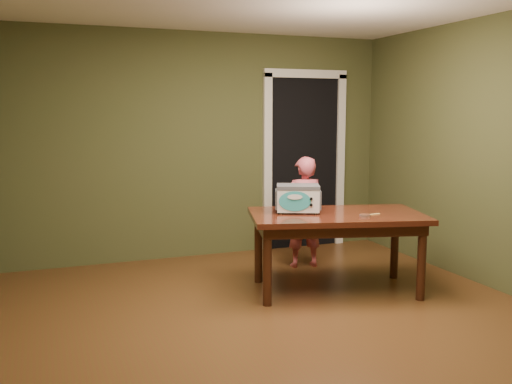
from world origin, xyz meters
TOP-DOWN VIEW (x-y plane):
  - floor at (0.00, 0.00)m, footprint 5.00×5.00m
  - room_shell at (0.00, 0.00)m, footprint 4.52×5.02m
  - doorway at (1.30, 2.78)m, footprint 1.10×0.66m
  - dining_table at (0.80, 0.72)m, footprint 1.78×1.28m
  - toy_oven at (0.48, 0.90)m, footprint 0.49×0.42m
  - baking_pan at (0.95, 0.48)m, footprint 0.10×0.10m
  - spatula at (1.06, 0.53)m, footprint 0.18×0.05m
  - child at (0.88, 1.61)m, footprint 0.47×0.34m

SIDE VIEW (x-z plane):
  - floor at x=0.00m, z-range 0.00..0.00m
  - child at x=0.88m, z-range 0.00..1.21m
  - dining_table at x=0.80m, z-range 0.28..1.03m
  - spatula at x=1.06m, z-range 0.75..0.76m
  - baking_pan at x=0.95m, z-range 0.75..0.77m
  - toy_oven at x=0.48m, z-range 0.76..1.02m
  - doorway at x=1.30m, z-range -0.07..2.18m
  - room_shell at x=0.00m, z-range 0.40..3.01m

